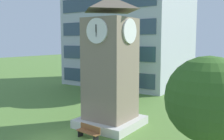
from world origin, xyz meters
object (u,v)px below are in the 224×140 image
Objects in this scene: park_bench at (89,132)px; clock_tower at (110,70)px; tree_near_tower at (208,99)px; tree_by_building at (109,57)px.

clock_tower is at bearing 95.67° from park_bench.
clock_tower is 1.66× the size of tree_near_tower.
tree_by_building is at bearing 125.35° from clock_tower.
clock_tower reaches higher than park_bench.
tree_by_building is at bearing 118.23° from park_bench.
clock_tower is 4.77m from park_bench.
tree_near_tower is at bearing -41.36° from tree_by_building.
tree_by_building is 1.20× the size of tree_near_tower.
park_bench is at bearing -61.77° from tree_by_building.
park_bench is 0.27× the size of tree_by_building.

